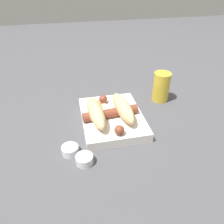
{
  "coord_description": "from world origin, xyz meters",
  "views": [
    {
      "loc": [
        -0.57,
        0.12,
        0.44
      ],
      "look_at": [
        0.0,
        0.0,
        0.04
      ],
      "focal_mm": 35.0,
      "sensor_mm": 36.0,
      "label": 1
    }
  ],
  "objects": [
    {
      "name": "food_tray",
      "position": [
        0.0,
        0.0,
        0.01
      ],
      "size": [
        0.25,
        0.2,
        0.03
      ],
      "color": "silver",
      "rests_on": "ground_plane"
    },
    {
      "name": "condiment_cup_near",
      "position": [
        -0.12,
        0.14,
        0.01
      ],
      "size": [
        0.05,
        0.05,
        0.02
      ],
      "color": "white",
      "rests_on": "ground_plane"
    },
    {
      "name": "ground_plane",
      "position": [
        0.0,
        0.0,
        0.0
      ],
      "size": [
        3.0,
        3.0,
        0.0
      ],
      "primitive_type": "plane",
      "color": "#4C4C51"
    },
    {
      "name": "drink_glass",
      "position": [
        0.1,
        -0.21,
        0.06
      ],
      "size": [
        0.06,
        0.06,
        0.11
      ],
      "color": "gold",
      "rests_on": "ground_plane"
    },
    {
      "name": "bread_roll",
      "position": [
        -0.01,
        0.01,
        0.06
      ],
      "size": [
        0.18,
        0.15,
        0.05
      ],
      "color": "#DBBC84",
      "rests_on": "food_tray"
    },
    {
      "name": "pickled_veggies",
      "position": [
        0.07,
        0.04,
        0.03
      ],
      "size": [
        0.07,
        0.07,
        0.01
      ],
      "color": "orange",
      "rests_on": "food_tray"
    },
    {
      "name": "condiment_cup_far",
      "position": [
        -0.16,
        0.11,
        0.01
      ],
      "size": [
        0.05,
        0.05,
        0.02
      ],
      "color": "white",
      "rests_on": "ground_plane"
    },
    {
      "name": "sausage",
      "position": [
        -0.01,
        0.01,
        0.04
      ],
      "size": [
        0.21,
        0.18,
        0.03
      ],
      "color": "brown",
      "rests_on": "food_tray"
    }
  ]
}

